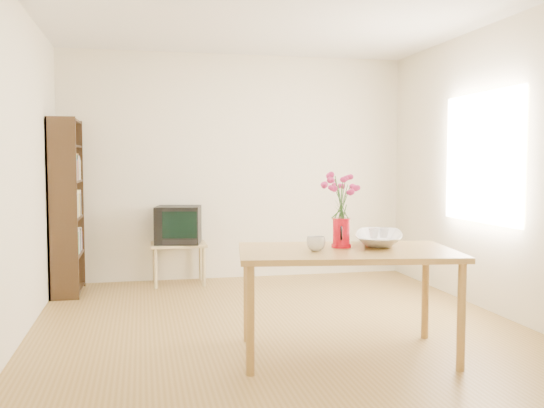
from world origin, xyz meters
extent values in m
plane|color=olive|center=(0.00, 0.00, 0.00)|extent=(4.50, 4.50, 0.00)
plane|color=white|center=(0.00, 0.00, 2.60)|extent=(4.50, 4.50, 0.00)
plane|color=#F5ECC5|center=(0.00, 2.25, 1.30)|extent=(4.00, 0.00, 4.00)
plane|color=#F5ECC5|center=(0.00, -2.25, 1.30)|extent=(4.00, 0.00, 4.00)
plane|color=#F5ECC5|center=(-2.00, 0.00, 1.30)|extent=(0.00, 4.50, 4.50)
plane|color=#F5ECC5|center=(2.00, 0.00, 1.30)|extent=(0.00, 4.50, 4.50)
plane|color=white|center=(1.98, 0.30, 1.40)|extent=(0.00, 1.30, 1.30)
cube|color=olive|center=(0.30, -0.77, 0.73)|extent=(1.60, 1.06, 0.04)
cylinder|color=olive|center=(-0.43, -1.03, 0.35)|extent=(0.06, 0.06, 0.71)
cylinder|color=olive|center=(0.93, -1.23, 0.35)|extent=(0.06, 0.06, 0.71)
cylinder|color=olive|center=(-0.32, -0.31, 0.35)|extent=(0.06, 0.06, 0.71)
cylinder|color=olive|center=(1.04, -0.51, 0.35)|extent=(0.06, 0.06, 0.71)
cube|color=tan|center=(-0.70, 1.97, 0.45)|extent=(0.60, 0.45, 0.03)
cylinder|color=tan|center=(-0.96, 1.78, 0.22)|extent=(0.04, 0.04, 0.43)
cylinder|color=tan|center=(-0.44, 1.78, 0.22)|extent=(0.04, 0.04, 0.43)
cylinder|color=tan|center=(-0.96, 2.15, 0.22)|extent=(0.04, 0.04, 0.43)
cylinder|color=tan|center=(-0.44, 2.15, 0.22)|extent=(0.04, 0.04, 0.43)
cube|color=black|center=(-1.85, 1.41, 0.90)|extent=(0.28, 0.02, 1.80)
cube|color=black|center=(-1.85, 2.09, 0.90)|extent=(0.28, 0.03, 1.80)
cube|color=black|center=(-1.98, 1.75, 0.90)|extent=(0.02, 0.70, 1.80)
cube|color=black|center=(-1.85, 1.75, 0.04)|extent=(0.27, 0.65, 0.02)
cube|color=black|center=(-1.85, 1.75, 0.40)|extent=(0.27, 0.65, 0.02)
cube|color=black|center=(-1.85, 1.75, 0.78)|extent=(0.27, 0.65, 0.02)
cube|color=black|center=(-1.85, 1.75, 1.16)|extent=(0.27, 0.65, 0.02)
cube|color=black|center=(-1.85, 1.75, 1.52)|extent=(0.27, 0.65, 0.02)
cube|color=black|center=(-1.85, 1.75, 1.78)|extent=(0.27, 0.65, 0.02)
cylinder|color=red|center=(0.30, -0.66, 0.85)|extent=(0.12, 0.12, 0.20)
cylinder|color=red|center=(0.30, -0.66, 0.76)|extent=(0.14, 0.14, 0.02)
cylinder|color=red|center=(0.30, -0.66, 0.96)|extent=(0.13, 0.13, 0.01)
cone|color=red|center=(0.32, -0.71, 0.93)|extent=(0.06, 0.08, 0.06)
torus|color=black|center=(0.27, -0.59, 0.86)|extent=(0.05, 0.10, 0.10)
imported|color=white|center=(0.07, -0.79, 0.80)|extent=(0.13, 0.13, 0.10)
imported|color=white|center=(0.63, -0.55, 0.99)|extent=(0.67, 0.67, 0.48)
imported|color=white|center=(0.59, -0.55, 0.94)|extent=(0.08, 0.08, 0.06)
imported|color=white|center=(0.68, -0.53, 0.94)|extent=(0.09, 0.09, 0.06)
cube|color=black|center=(-0.70, 1.97, 0.67)|extent=(0.55, 0.51, 0.41)
cube|color=black|center=(-0.70, 2.05, 0.69)|extent=(0.37, 0.30, 0.29)
cube|color=black|center=(-0.70, 1.75, 0.69)|extent=(0.37, 0.08, 0.29)
camera|label=1|loc=(-1.09, -4.76, 1.36)|focal=40.00mm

